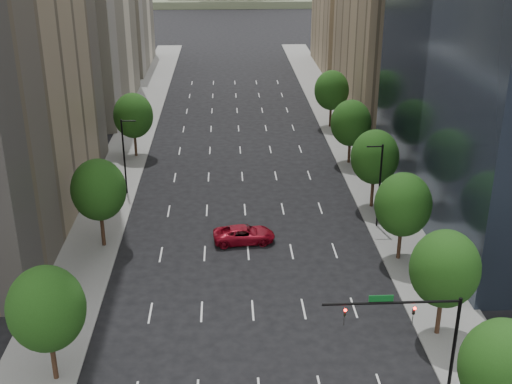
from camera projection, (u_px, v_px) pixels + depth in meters
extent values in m
cube|color=slate|center=(103.00, 212.00, 71.14)|extent=(6.00, 200.00, 0.15)
cube|color=slate|center=(384.00, 206.00, 72.51)|extent=(6.00, 200.00, 0.15)
cube|color=beige|center=(78.00, 0.00, 103.57)|extent=(14.00, 30.00, 35.00)
cube|color=beige|center=(114.00, 24.00, 137.25)|extent=(14.00, 26.00, 18.00)
cube|color=#8C7759|center=(393.00, 17.00, 103.99)|extent=(14.00, 30.00, 30.00)
cube|color=#8C7759|center=(352.00, 29.00, 137.09)|extent=(14.00, 26.00, 16.00)
ellipsoid|color=#18380F|center=(503.00, 367.00, 38.15)|extent=(5.20, 5.20, 5.98)
cylinder|color=#382316|center=(439.00, 312.00, 49.60)|extent=(0.36, 0.36, 4.00)
ellipsoid|color=#18380F|center=(445.00, 269.00, 48.14)|extent=(5.20, 5.20, 5.98)
cylinder|color=#382316|center=(400.00, 241.00, 60.67)|extent=(0.36, 0.36, 3.90)
ellipsoid|color=#18380F|center=(403.00, 205.00, 59.25)|extent=(5.20, 5.20, 5.98)
cylinder|color=#382316|center=(372.00, 190.00, 71.68)|extent=(0.36, 0.36, 4.10)
ellipsoid|color=#18380F|center=(375.00, 157.00, 70.19)|extent=(5.20, 5.20, 5.98)
cylinder|color=#382316|center=(349.00, 150.00, 84.63)|extent=(0.36, 0.36, 3.80)
ellipsoid|color=#18380F|center=(351.00, 123.00, 83.25)|extent=(5.20, 5.20, 5.98)
cylinder|color=#382316|center=(330.00, 115.00, 99.33)|extent=(0.36, 0.36, 4.00)
ellipsoid|color=#18380F|center=(332.00, 90.00, 97.87)|extent=(5.20, 5.20, 5.98)
cylinder|color=#382316|center=(53.00, 356.00, 44.68)|extent=(0.36, 0.36, 4.00)
ellipsoid|color=#18380F|center=(46.00, 309.00, 43.22)|extent=(5.20, 5.20, 5.98)
cylinder|color=#382316|center=(102.00, 227.00, 63.07)|extent=(0.36, 0.36, 4.15)
ellipsoid|color=#18380F|center=(99.00, 190.00, 61.56)|extent=(5.20, 5.20, 5.98)
cylinder|color=#382316|center=(135.00, 143.00, 87.05)|extent=(0.36, 0.36, 3.95)
ellipsoid|color=#18380F|center=(133.00, 116.00, 85.61)|extent=(5.20, 5.20, 5.98)
cylinder|color=black|center=(380.00, 187.00, 66.11)|extent=(0.20, 0.20, 9.00)
cylinder|color=black|center=(375.00, 147.00, 64.41)|extent=(1.60, 0.14, 0.14)
cylinder|color=black|center=(124.00, 158.00, 74.12)|extent=(0.20, 0.20, 9.00)
cylinder|color=black|center=(128.00, 121.00, 72.49)|extent=(1.60, 0.14, 0.14)
cylinder|color=black|center=(455.00, 343.00, 43.45)|extent=(0.24, 0.24, 7.00)
cylinder|color=black|center=(392.00, 303.00, 41.97)|extent=(9.00, 0.18, 0.18)
imported|color=black|center=(414.00, 309.00, 42.25)|extent=(0.18, 0.22, 1.10)
imported|color=black|center=(345.00, 311.00, 42.05)|extent=(0.18, 0.22, 1.10)
sphere|color=#FF0C07|center=(415.00, 308.00, 42.01)|extent=(0.20, 0.20, 0.20)
sphere|color=#FF0C07|center=(345.00, 310.00, 41.81)|extent=(0.20, 0.20, 0.20)
cube|color=#0C591E|center=(381.00, 298.00, 41.81)|extent=(1.60, 0.06, 0.45)
ellipsoid|color=olive|center=(56.00, 0.00, 538.97)|extent=(380.00, 342.00, 190.00)
ellipsoid|color=olive|center=(270.00, 4.00, 587.16)|extent=(440.00, 396.00, 240.00)
imported|color=maroon|center=(244.00, 234.00, 64.37)|extent=(6.27, 3.31, 1.68)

